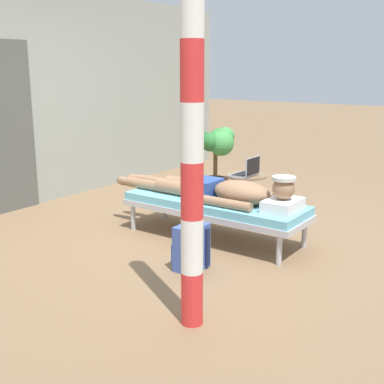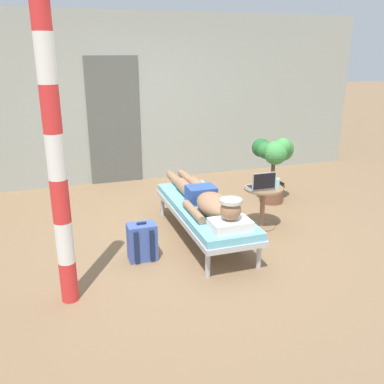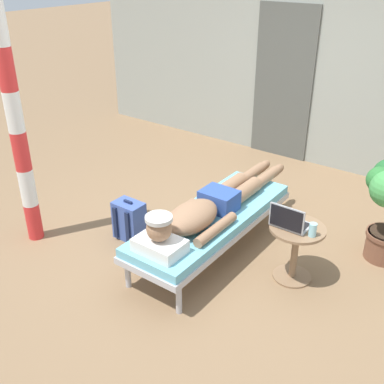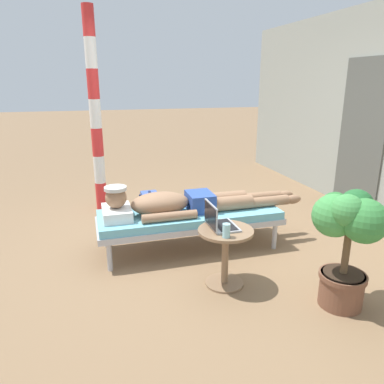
{
  "view_description": "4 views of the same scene",
  "coord_description": "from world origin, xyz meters",
  "px_view_note": "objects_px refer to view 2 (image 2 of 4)",
  "views": [
    {
      "loc": [
        -4.12,
        -2.86,
        1.72
      ],
      "look_at": [
        -0.18,
        -0.05,
        0.52
      ],
      "focal_mm": 47.1,
      "sensor_mm": 36.0,
      "label": 1
    },
    {
      "loc": [
        -1.56,
        -4.52,
        2.15
      ],
      "look_at": [
        -0.03,
        0.07,
        0.51
      ],
      "focal_mm": 39.86,
      "sensor_mm": 36.0,
      "label": 2
    },
    {
      "loc": [
        2.1,
        -3.28,
        2.58
      ],
      "look_at": [
        -0.07,
        -0.34,
        0.69
      ],
      "focal_mm": 43.16,
      "sensor_mm": 36.0,
      "label": 3
    },
    {
      "loc": [
        3.57,
        -1.17,
        1.74
      ],
      "look_at": [
        0.05,
        -0.15,
        0.63
      ],
      "focal_mm": 34.45,
      "sensor_mm": 36.0,
      "label": 4
    }
  ],
  "objects_px": {
    "person_reclining": "(207,199)",
    "backpack": "(142,242)",
    "side_table": "(263,200)",
    "porch_post": "(56,157)",
    "laptop": "(261,185)",
    "drink_glass": "(277,183)",
    "lounge_chair": "(204,211)",
    "potted_plant": "(274,160)"
  },
  "relations": [
    {
      "from": "person_reclining",
      "to": "backpack",
      "type": "xyz_separation_m",
      "value": [
        -0.8,
        -0.2,
        -0.32
      ]
    },
    {
      "from": "side_table",
      "to": "porch_post",
      "type": "xyz_separation_m",
      "value": [
        -2.4,
        -0.94,
        0.97
      ]
    },
    {
      "from": "laptop",
      "to": "backpack",
      "type": "distance_m",
      "value": 1.63
    },
    {
      "from": "person_reclining",
      "to": "drink_glass",
      "type": "height_order",
      "value": "person_reclining"
    },
    {
      "from": "drink_glass",
      "to": "porch_post",
      "type": "height_order",
      "value": "porch_post"
    },
    {
      "from": "side_table",
      "to": "drink_glass",
      "type": "distance_m",
      "value": 0.28
    },
    {
      "from": "backpack",
      "to": "porch_post",
      "type": "bearing_deg",
      "value": -144.08
    },
    {
      "from": "laptop",
      "to": "porch_post",
      "type": "xyz_separation_m",
      "value": [
        -2.34,
        -0.89,
        0.74
      ]
    },
    {
      "from": "laptop",
      "to": "drink_glass",
      "type": "distance_m",
      "value": 0.21
    },
    {
      "from": "laptop",
      "to": "drink_glass",
      "type": "bearing_deg",
      "value": -1.1
    },
    {
      "from": "lounge_chair",
      "to": "potted_plant",
      "type": "distance_m",
      "value": 1.65
    },
    {
      "from": "lounge_chair",
      "to": "drink_glass",
      "type": "relative_size",
      "value": 16.74
    },
    {
      "from": "potted_plant",
      "to": "porch_post",
      "type": "xyz_separation_m",
      "value": [
        -2.96,
        -1.72,
        0.68
      ]
    },
    {
      "from": "laptop",
      "to": "porch_post",
      "type": "relative_size",
      "value": 0.12
    },
    {
      "from": "person_reclining",
      "to": "porch_post",
      "type": "height_order",
      "value": "porch_post"
    },
    {
      "from": "drink_glass",
      "to": "person_reclining",
      "type": "bearing_deg",
      "value": -172.67
    },
    {
      "from": "laptop",
      "to": "backpack",
      "type": "height_order",
      "value": "laptop"
    },
    {
      "from": "side_table",
      "to": "laptop",
      "type": "height_order",
      "value": "laptop"
    },
    {
      "from": "backpack",
      "to": "potted_plant",
      "type": "distance_m",
      "value": 2.5
    },
    {
      "from": "drink_glass",
      "to": "laptop",
      "type": "bearing_deg",
      "value": 178.9
    },
    {
      "from": "lounge_chair",
      "to": "potted_plant",
      "type": "relative_size",
      "value": 2.0
    },
    {
      "from": "laptop",
      "to": "potted_plant",
      "type": "xyz_separation_m",
      "value": [
        0.62,
        0.83,
        0.06
      ]
    },
    {
      "from": "person_reclining",
      "to": "laptop",
      "type": "height_order",
      "value": "laptop"
    },
    {
      "from": "side_table",
      "to": "laptop",
      "type": "xyz_separation_m",
      "value": [
        -0.06,
        -0.05,
        0.23
      ]
    },
    {
      "from": "lounge_chair",
      "to": "backpack",
      "type": "height_order",
      "value": "backpack"
    },
    {
      "from": "porch_post",
      "to": "potted_plant",
      "type": "bearing_deg",
      "value": 30.15
    },
    {
      "from": "potted_plant",
      "to": "porch_post",
      "type": "bearing_deg",
      "value": -149.85
    },
    {
      "from": "porch_post",
      "to": "person_reclining",
      "type": "bearing_deg",
      "value": 25.68
    },
    {
      "from": "lounge_chair",
      "to": "backpack",
      "type": "distance_m",
      "value": 0.86
    },
    {
      "from": "drink_glass",
      "to": "side_table",
      "type": "bearing_deg",
      "value": 159.76
    },
    {
      "from": "lounge_chair",
      "to": "drink_glass",
      "type": "bearing_deg",
      "value": 2.27
    },
    {
      "from": "lounge_chair",
      "to": "laptop",
      "type": "bearing_deg",
      "value": 3.22
    },
    {
      "from": "backpack",
      "to": "drink_glass",
      "type": "bearing_deg",
      "value": 10.25
    },
    {
      "from": "person_reclining",
      "to": "side_table",
      "type": "relative_size",
      "value": 4.15
    },
    {
      "from": "laptop",
      "to": "drink_glass",
      "type": "height_order",
      "value": "laptop"
    },
    {
      "from": "laptop",
      "to": "potted_plant",
      "type": "relative_size",
      "value": 0.32
    },
    {
      "from": "backpack",
      "to": "potted_plant",
      "type": "bearing_deg",
      "value": 27.89
    },
    {
      "from": "side_table",
      "to": "porch_post",
      "type": "relative_size",
      "value": 0.2
    },
    {
      "from": "laptop",
      "to": "porch_post",
      "type": "distance_m",
      "value": 2.61
    },
    {
      "from": "lounge_chair",
      "to": "backpack",
      "type": "bearing_deg",
      "value": -160.74
    },
    {
      "from": "drink_glass",
      "to": "backpack",
      "type": "bearing_deg",
      "value": -169.75
    },
    {
      "from": "side_table",
      "to": "porch_post",
      "type": "bearing_deg",
      "value": -158.55
    }
  ]
}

